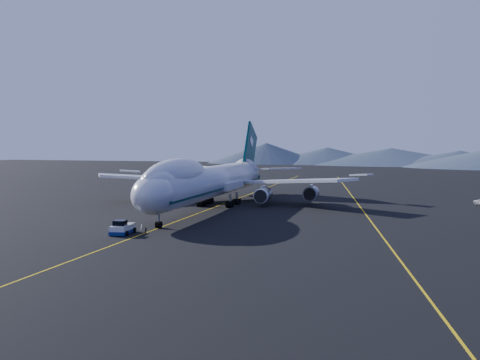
# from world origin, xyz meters

# --- Properties ---
(ground) EXTENTS (500.00, 500.00, 0.00)m
(ground) POSITION_xyz_m (0.00, 0.00, 0.00)
(ground) COLOR black
(ground) RESTS_ON ground
(taxiway_line_main) EXTENTS (0.25, 220.00, 0.01)m
(taxiway_line_main) POSITION_xyz_m (0.00, 0.00, 0.01)
(taxiway_line_main) COLOR #E2BA0D
(taxiway_line_main) RESTS_ON ground
(taxiway_line_side) EXTENTS (28.08, 198.09, 0.01)m
(taxiway_line_side) POSITION_xyz_m (30.00, 10.00, 0.01)
(taxiway_line_side) COLOR #E2BA0D
(taxiway_line_side) RESTS_ON ground
(boeing_747) EXTENTS (59.62, 72.43, 19.37)m
(boeing_747) POSITION_xyz_m (0.00, 0.03, 5.81)
(boeing_747) COLOR silver
(boeing_747) RESTS_ON ground
(pushback_tug) EXTENTS (3.29, 5.20, 2.15)m
(pushback_tug) POSITION_xyz_m (-3.00, -32.99, 0.68)
(pushback_tug) COLOR silver
(pushback_tug) RESTS_ON ground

